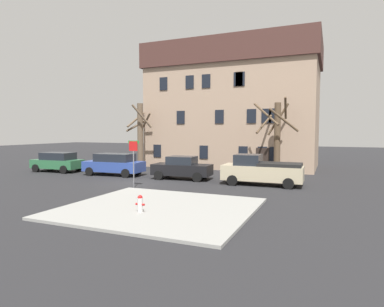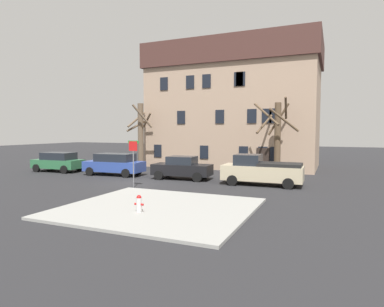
{
  "view_description": "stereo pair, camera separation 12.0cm",
  "coord_description": "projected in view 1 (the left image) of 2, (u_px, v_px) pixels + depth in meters",
  "views": [
    {
      "loc": [
        12.09,
        -18.96,
        3.56
      ],
      "look_at": [
        3.11,
        2.2,
        1.95
      ],
      "focal_mm": 30.71,
      "sensor_mm": 36.0,
      "label": 1
    },
    {
      "loc": [
        12.2,
        -18.91,
        3.56
      ],
      "look_at": [
        3.11,
        2.2,
        1.95
      ],
      "focal_mm": 30.71,
      "sensor_mm": 36.0,
      "label": 2
    }
  ],
  "objects": [
    {
      "name": "car_blue_wagon",
      "position": [
        114.0,
        164.0,
        26.15
      ],
      "size": [
        4.89,
        2.34,
        1.73
      ],
      "color": "#2D4799",
      "rests_on": "ground_plane"
    },
    {
      "name": "car_green_wagon",
      "position": [
        58.0,
        162.0,
        28.43
      ],
      "size": [
        4.45,
        2.31,
        1.67
      ],
      "color": "#2D6B42",
      "rests_on": "ground_plane"
    },
    {
      "name": "street_sign_pole",
      "position": [
        133.0,
        155.0,
        20.36
      ],
      "size": [
        0.76,
        0.07,
        2.94
      ],
      "color": "slate",
      "rests_on": "ground_plane"
    },
    {
      "name": "ground_plane",
      "position": [
        138.0,
        183.0,
        22.37
      ],
      "size": [
        120.0,
        120.0,
        0.0
      ],
      "primitive_type": "plane",
      "color": "#262628"
    },
    {
      "name": "car_black_sedan",
      "position": [
        182.0,
        168.0,
        24.01
      ],
      "size": [
        4.42,
        2.2,
        1.69
      ],
      "color": "black",
      "rests_on": "ground_plane"
    },
    {
      "name": "fire_hydrant",
      "position": [
        140.0,
        203.0,
        13.84
      ],
      "size": [
        0.42,
        0.22,
        0.73
      ],
      "color": "silver",
      "rests_on": "sidewalk_slab"
    },
    {
      "name": "bicycle_leaning",
      "position": [
        123.0,
        165.0,
        30.64
      ],
      "size": [
        1.64,
        0.71,
        1.03
      ],
      "color": "black",
      "rests_on": "ground_plane"
    },
    {
      "name": "pickup_truck_beige",
      "position": [
        261.0,
        170.0,
        21.46
      ],
      "size": [
        5.19,
        2.21,
        1.99
      ],
      "color": "#C6B793",
      "rests_on": "ground_plane"
    },
    {
      "name": "building_main",
      "position": [
        233.0,
        106.0,
        32.96
      ],
      "size": [
        16.39,
        8.96,
        11.96
      ],
      "color": "tan",
      "rests_on": "ground_plane"
    },
    {
      "name": "sidewalk_slab",
      "position": [
        159.0,
        208.0,
        14.84
      ],
      "size": [
        8.27,
        7.46,
        0.12
      ],
      "primitive_type": "cube",
      "color": "#999993",
      "rests_on": "ground_plane"
    },
    {
      "name": "tree_bare_near",
      "position": [
        140.0,
        134.0,
        31.0
      ],
      "size": [
        2.86,
        2.85,
        6.11
      ],
      "color": "brown",
      "rests_on": "ground_plane"
    },
    {
      "name": "tree_bare_mid",
      "position": [
        277.0,
        135.0,
        25.63
      ],
      "size": [
        3.51,
        3.38,
        6.14
      ],
      "color": "brown",
      "rests_on": "ground_plane"
    }
  ]
}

